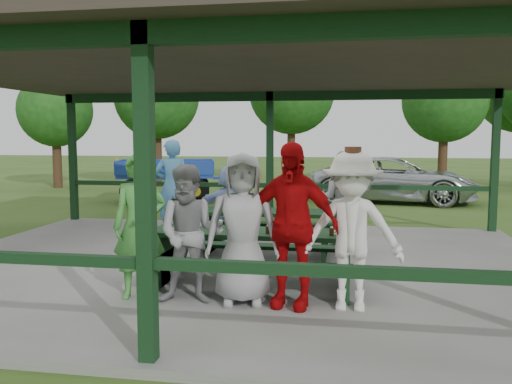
% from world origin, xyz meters
% --- Properties ---
extents(ground, '(90.00, 90.00, 0.00)m').
position_xyz_m(ground, '(0.00, 0.00, 0.00)').
color(ground, '#2F4D18').
rests_on(ground, ground).
extents(concrete_slab, '(10.00, 8.00, 0.10)m').
position_xyz_m(concrete_slab, '(0.00, 0.00, 0.05)').
color(concrete_slab, slate).
rests_on(concrete_slab, ground).
extents(pavilion_structure, '(10.60, 8.60, 3.24)m').
position_xyz_m(pavilion_structure, '(0.00, 0.00, 3.17)').
color(pavilion_structure, black).
rests_on(pavilion_structure, concrete_slab).
extents(picnic_table_near, '(2.84, 1.39, 0.75)m').
position_xyz_m(picnic_table_near, '(0.53, -1.20, 0.58)').
color(picnic_table_near, black).
rests_on(picnic_table_near, concrete_slab).
extents(picnic_table_far, '(2.35, 1.39, 0.75)m').
position_xyz_m(picnic_table_far, '(0.39, 0.80, 0.57)').
color(picnic_table_far, black).
rests_on(picnic_table_far, concrete_slab).
extents(table_setting, '(2.38, 0.45, 0.10)m').
position_xyz_m(table_setting, '(0.55, -1.17, 0.88)').
color(table_setting, white).
rests_on(table_setting, picnic_table_near).
extents(contestant_green, '(0.73, 0.56, 1.81)m').
position_xyz_m(contestant_green, '(-0.79, -2.00, 1.01)').
color(contestant_green, '#3D8836').
rests_on(contestant_green, concrete_slab).
extents(contestant_grey_left, '(0.89, 0.73, 1.69)m').
position_xyz_m(contestant_grey_left, '(-0.11, -2.09, 0.95)').
color(contestant_grey_left, gray).
rests_on(contestant_grey_left, concrete_slab).
extents(contestant_grey_mid, '(0.98, 0.73, 1.83)m').
position_xyz_m(contestant_grey_mid, '(0.51, -1.99, 1.02)').
color(contestant_grey_mid, gray).
rests_on(contestant_grey_mid, concrete_slab).
extents(contestant_red, '(1.22, 0.68, 1.96)m').
position_xyz_m(contestant_red, '(1.10, -2.02, 1.08)').
color(contestant_red, '#AA070A').
rests_on(contestant_red, concrete_slab).
extents(contestant_white_fedora, '(1.21, 0.71, 1.91)m').
position_xyz_m(contestant_white_fedora, '(1.81, -2.02, 1.03)').
color(contestant_white_fedora, silver).
rests_on(contestant_white_fedora, concrete_slab).
extents(spectator_lblue, '(1.42, 0.81, 1.46)m').
position_xyz_m(spectator_lblue, '(-0.47, 1.67, 0.83)').
color(spectator_lblue, '#8FA6DD').
rests_on(spectator_lblue, concrete_slab).
extents(spectator_blue, '(0.82, 0.66, 1.96)m').
position_xyz_m(spectator_blue, '(-1.82, 2.33, 1.08)').
color(spectator_blue, '#4686B8').
rests_on(spectator_blue, concrete_slab).
extents(spectator_grey, '(0.98, 0.84, 1.75)m').
position_xyz_m(spectator_grey, '(1.65, 1.53, 0.98)').
color(spectator_grey, '#969698').
rests_on(spectator_grey, concrete_slab).
extents(pickup_truck, '(5.47, 3.11, 1.44)m').
position_xyz_m(pickup_truck, '(3.22, 9.48, 0.72)').
color(pickup_truck, silver).
rests_on(pickup_truck, ground).
extents(farm_trailer, '(4.17, 2.42, 1.45)m').
position_xyz_m(farm_trailer, '(-4.02, 8.35, 0.72)').
color(farm_trailer, navy).
rests_on(farm_trailer, ground).
extents(tree_far_left, '(3.50, 3.50, 5.47)m').
position_xyz_m(tree_far_left, '(-6.12, 13.28, 3.70)').
color(tree_far_left, '#362415').
rests_on(tree_far_left, ground).
extents(tree_left, '(3.85, 3.85, 6.02)m').
position_xyz_m(tree_left, '(-0.83, 16.23, 4.08)').
color(tree_left, '#362415').
rests_on(tree_left, ground).
extents(tree_mid, '(3.28, 3.28, 5.13)m').
position_xyz_m(tree_mid, '(5.40, 13.99, 3.47)').
color(tree_mid, '#362415').
rests_on(tree_mid, ground).
extents(tree_edge_left, '(2.96, 2.96, 4.63)m').
position_xyz_m(tree_edge_left, '(-9.98, 12.08, 3.13)').
color(tree_edge_left, '#362415').
rests_on(tree_edge_left, ground).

